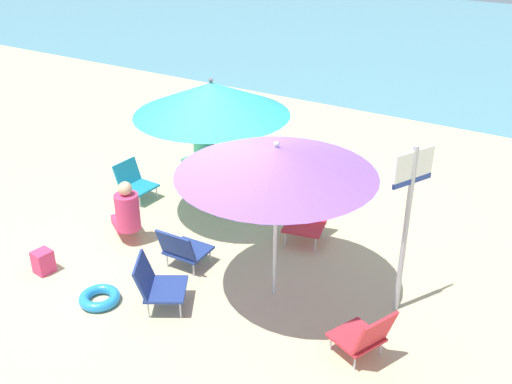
{
  "coord_description": "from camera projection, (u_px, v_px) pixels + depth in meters",
  "views": [
    {
      "loc": [
        4.12,
        -5.49,
        4.2
      ],
      "look_at": [
        0.51,
        0.43,
        0.7
      ],
      "focal_mm": 41.8,
      "sensor_mm": 36.0,
      "label": 1
    }
  ],
  "objects": [
    {
      "name": "person_a",
      "position": [
        127.0,
        212.0,
        7.83
      ],
      "size": [
        0.55,
        0.48,
        0.89
      ],
      "rotation": [
        0.0,
        0.0,
        2.58
      ],
      "color": "#DB3866",
      "rests_on": "ground_plane"
    },
    {
      "name": "sea_water",
      "position": [
        468.0,
        41.0,
        18.73
      ],
      "size": [
        40.0,
        16.0,
        0.01
      ],
      "primitive_type": "cube",
      "color": "#5693A3",
      "rests_on": "ground_plane"
    },
    {
      "name": "person_b",
      "position": [
        201.0,
        147.0,
        9.69
      ],
      "size": [
        0.39,
        0.56,
        0.95
      ],
      "rotation": [
        0.0,
        0.0,
        4.55
      ],
      "color": "#389970",
      "rests_on": "ground_plane"
    },
    {
      "name": "beach_chair_f",
      "position": [
        261.0,
        162.0,
        9.55
      ],
      "size": [
        0.56,
        0.62,
        0.59
      ],
      "rotation": [
        0.0,
        0.0,
        -1.42
      ],
      "color": "teal",
      "rests_on": "ground_plane"
    },
    {
      "name": "beach_chair_a",
      "position": [
        134.0,
        181.0,
        9.02
      ],
      "size": [
        0.54,
        0.48,
        0.57
      ],
      "rotation": [
        0.0,
        0.0,
        -0.04
      ],
      "color": "teal",
      "rests_on": "ground_plane"
    },
    {
      "name": "beach_chair_d",
      "position": [
        365.0,
        336.0,
        5.86
      ],
      "size": [
        0.66,
        0.62,
        0.61
      ],
      "rotation": [
        0.0,
        0.0,
        2.74
      ],
      "color": "red",
      "rests_on": "ground_plane"
    },
    {
      "name": "ground_plane",
      "position": [
        207.0,
        242.0,
        7.99
      ],
      "size": [
        40.0,
        40.0,
        0.0
      ],
      "primitive_type": "plane",
      "color": "#D3BC8C"
    },
    {
      "name": "beach_chair_b",
      "position": [
        156.0,
        283.0,
        6.62
      ],
      "size": [
        0.71,
        0.71,
        0.61
      ],
      "rotation": [
        0.0,
        0.0,
        0.54
      ],
      "color": "navy",
      "rests_on": "ground_plane"
    },
    {
      "name": "swim_ring",
      "position": [
        100.0,
        298.0,
        6.79
      ],
      "size": [
        0.47,
        0.47,
        0.12
      ],
      "primitive_type": "torus",
      "color": "#238CD8",
      "rests_on": "ground_plane"
    },
    {
      "name": "umbrella_purple",
      "position": [
        276.0,
        161.0,
        6.2
      ],
      "size": [
        2.16,
        2.16,
        1.91
      ],
      "color": "silver",
      "rests_on": "ground_plane"
    },
    {
      "name": "beach_bag",
      "position": [
        43.0,
        262.0,
        7.3
      ],
      "size": [
        0.23,
        0.24,
        0.29
      ],
      "primitive_type": "cube",
      "rotation": [
        0.0,
        0.0,
        6.16
      ],
      "color": "#DB3866",
      "rests_on": "ground_plane"
    },
    {
      "name": "umbrella_teal",
      "position": [
        211.0,
        99.0,
        7.85
      ],
      "size": [
        2.1,
        2.1,
        2.04
      ],
      "color": "#4C4C51",
      "rests_on": "ground_plane"
    },
    {
      "name": "beach_chair_e",
      "position": [
        183.0,
        248.0,
        7.3
      ],
      "size": [
        0.51,
        0.55,
        0.59
      ],
      "rotation": [
        0.0,
        0.0,
        1.6
      ],
      "color": "navy",
      "rests_on": "ground_plane"
    },
    {
      "name": "warning_sign",
      "position": [
        409.0,
        206.0,
        6.13
      ],
      "size": [
        0.25,
        0.49,
        1.98
      ],
      "rotation": [
        0.0,
        0.0,
        -0.44
      ],
      "color": "#ADADB2",
      "rests_on": "ground_plane"
    },
    {
      "name": "beach_chair_c",
      "position": [
        306.0,
        219.0,
        7.96
      ],
      "size": [
        0.62,
        0.65,
        0.56
      ],
      "rotation": [
        0.0,
        0.0,
        -1.35
      ],
      "color": "red",
      "rests_on": "ground_plane"
    }
  ]
}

